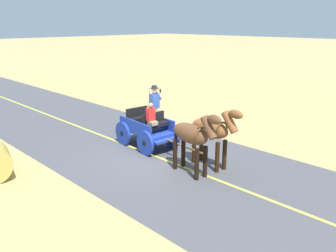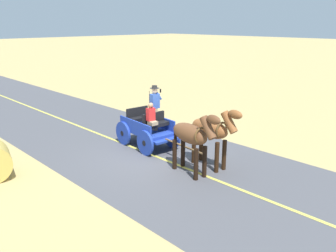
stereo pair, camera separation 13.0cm
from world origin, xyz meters
The scene contains 6 objects.
ground_plane centered at (0.00, 0.00, 0.00)m, with size 200.00×200.00×0.00m, color tan.
road_surface centered at (0.00, 0.00, 0.00)m, with size 6.69×160.00×0.01m, color #4C4C51.
road_centre_stripe centered at (0.00, 0.00, 0.01)m, with size 0.12×160.00×0.00m, color #DBCC4C.
horse_drawn_carriage centered at (-0.53, -0.82, 0.82)m, with size 1.62×4.52×2.50m.
horse_near_side centered at (-0.70, 2.24, 1.32)m, with size 0.68×2.14×2.21m.
horse_off_side centered at (0.20, 2.16, 1.32)m, with size 0.75×2.15×2.21m.
Camera 1 is at (8.26, 9.13, 4.83)m, focal length 37.31 mm.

